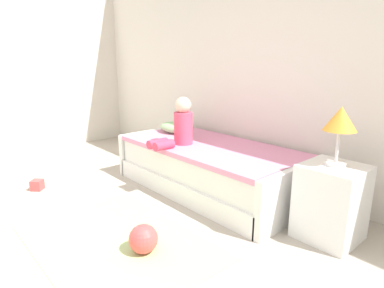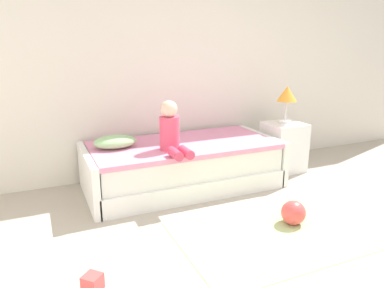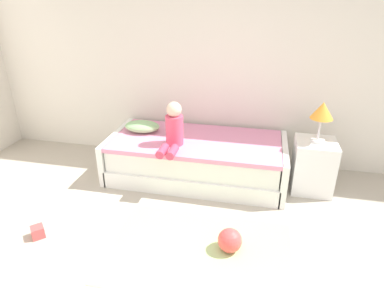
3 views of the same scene
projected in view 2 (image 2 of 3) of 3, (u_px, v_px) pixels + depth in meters
name	position (u px, v px, depth m)	size (l,w,h in m)	color
ground_plane	(375.00, 269.00, 2.60)	(9.20, 9.20, 0.00)	#B2A899
wall_rear	(212.00, 51.00, 4.50)	(7.20, 0.10, 2.90)	silver
bed	(183.00, 165.00, 4.04)	(2.11, 1.00, 0.50)	white
nightstand	(283.00, 147.00, 4.55)	(0.44, 0.44, 0.60)	white
table_lamp	(287.00, 96.00, 4.38)	(0.24, 0.24, 0.45)	silver
child_figure	(171.00, 131.00, 3.63)	(0.20, 0.51, 0.50)	#E04C6B
pillow	(115.00, 142.00, 3.77)	(0.44, 0.30, 0.13)	#99CC8C
toy_ball	(293.00, 213.00, 3.22)	(0.22, 0.22, 0.22)	#E54C4C
area_rug	(273.00, 234.00, 3.07)	(1.60, 1.10, 0.01)	#B2D189
toy_block	(93.00, 283.00, 2.37)	(0.11, 0.11, 0.11)	#E54C4C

